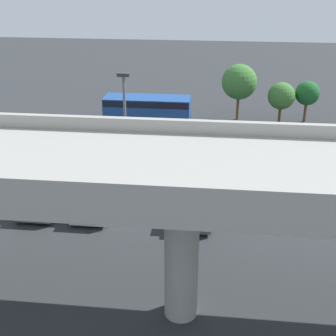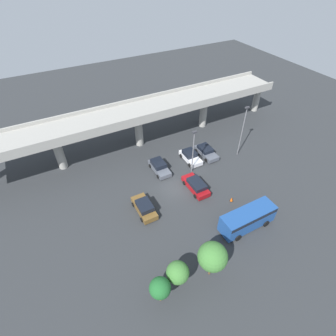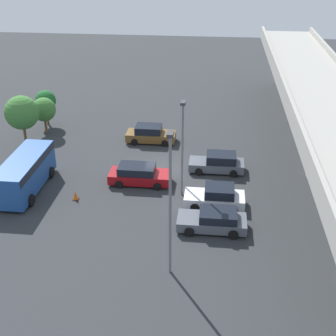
# 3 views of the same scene
# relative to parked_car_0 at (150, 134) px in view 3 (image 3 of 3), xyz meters

# --- Properties ---
(ground_plane) EXTENTS (113.58, 113.58, 0.00)m
(ground_plane) POSITION_rel_parked_car_0_xyz_m (5.55, 1.76, -0.76)
(ground_plane) COLOR #2D3033
(highway_overpass) EXTENTS (54.35, 6.24, 7.33)m
(highway_overpass) POSITION_rel_parked_car_0_xyz_m (5.55, 14.40, 5.12)
(highway_overpass) COLOR #9E9B93
(highway_overpass) RESTS_ON ground_plane
(parked_car_0) EXTENTS (2.21, 4.64, 1.62)m
(parked_car_0) POSITION_rel_parked_car_0_xyz_m (0.00, 0.00, 0.00)
(parked_car_0) COLOR brown
(parked_car_0) RESTS_ON ground_plane
(parked_car_1) EXTENTS (2.19, 4.56, 1.56)m
(parked_car_1) POSITION_rel_parked_car_0_xyz_m (5.45, 6.49, -0.03)
(parked_car_1) COLOR #515660
(parked_car_1) RESTS_ON ground_plane
(parked_car_2) EXTENTS (2.23, 4.87, 1.53)m
(parked_car_2) POSITION_rel_parked_car_0_xyz_m (8.27, 0.29, -0.02)
(parked_car_2) COLOR maroon
(parked_car_2) RESTS_ON ground_plane
(parked_car_3) EXTENTS (2.25, 4.38, 1.59)m
(parked_car_3) POSITION_rel_parked_car_0_xyz_m (11.11, 6.41, -0.02)
(parked_car_3) COLOR silver
(parked_car_3) RESTS_ON ground_plane
(parked_car_4) EXTENTS (2.26, 4.64, 1.40)m
(parked_car_4) POSITION_rel_parked_car_0_xyz_m (14.15, 6.32, -0.08)
(parked_car_4) COLOR #515660
(parked_car_4) RESTS_ON ground_plane
(shuttle_bus) EXTENTS (7.23, 2.65, 2.68)m
(shuttle_bus) POSITION_rel_parked_car_0_xyz_m (10.31, -8.20, 0.84)
(shuttle_bus) COLOR #1E478C
(shuttle_bus) RESTS_ON ground_plane
(lamp_post_near_aisle) EXTENTS (0.70, 0.35, 7.44)m
(lamp_post_near_aisle) POSITION_rel_parked_car_0_xyz_m (9.77, 3.82, 3.64)
(lamp_post_near_aisle) COLOR slate
(lamp_post_near_aisle) RESTS_ON ground_plane
(lamp_post_mid_lot) EXTENTS (0.70, 0.35, 8.89)m
(lamp_post_mid_lot) POSITION_rel_parked_car_0_xyz_m (18.89, 3.89, 4.39)
(lamp_post_mid_lot) COLOR slate
(lamp_post_mid_lot) RESTS_ON ground_plane
(tree_front_left) EXTENTS (2.11, 2.11, 3.66)m
(tree_front_left) POSITION_rel_parked_car_0_xyz_m (-3.30, -11.24, 1.83)
(tree_front_left) COLOR brown
(tree_front_left) RESTS_ON ground_plane
(tree_front_centre) EXTENTS (2.34, 2.34, 3.63)m
(tree_front_centre) POSITION_rel_parked_car_0_xyz_m (-1.03, -10.64, 1.69)
(tree_front_centre) COLOR brown
(tree_front_centre) RESTS_ON ground_plane
(tree_front_right) EXTENTS (3.08, 3.08, 4.98)m
(tree_front_right) POSITION_rel_parked_car_0_xyz_m (2.62, -11.26, 2.67)
(tree_front_right) COLOR brown
(tree_front_right) RESTS_ON ground_plane
(traffic_cone) EXTENTS (0.44, 0.44, 0.70)m
(traffic_cone) POSITION_rel_parked_car_0_xyz_m (11.39, -4.01, -0.43)
(traffic_cone) COLOR black
(traffic_cone) RESTS_ON ground_plane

